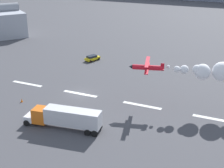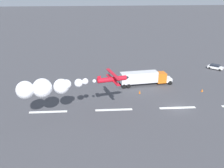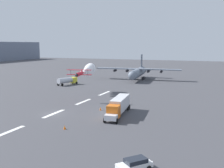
# 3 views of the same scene
# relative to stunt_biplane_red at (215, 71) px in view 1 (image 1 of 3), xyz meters

# --- Properties ---
(ground_plane) EXTENTS (440.00, 440.00, 0.00)m
(ground_plane) POSITION_rel_stunt_biplane_red_xyz_m (-26.59, -4.77, -7.55)
(ground_plane) COLOR #424247
(ground_plane) RESTS_ON ground
(runway_stripe_2) EXTENTS (8.00, 0.90, 0.01)m
(runway_stripe_2) POSITION_rel_stunt_biplane_red_xyz_m (-40.61, -4.77, -7.55)
(runway_stripe_2) COLOR white
(runway_stripe_2) RESTS_ON ground
(runway_stripe_3) EXTENTS (8.00, 0.90, 0.01)m
(runway_stripe_3) POSITION_rel_stunt_biplane_red_xyz_m (-26.59, -4.77, -7.55)
(runway_stripe_3) COLOR white
(runway_stripe_3) RESTS_ON ground
(runway_stripe_4) EXTENTS (8.00, 0.90, 0.01)m
(runway_stripe_4) POSITION_rel_stunt_biplane_red_xyz_m (-12.56, -4.77, -7.55)
(runway_stripe_4) COLOR white
(runway_stripe_4) RESTS_ON ground
(runway_stripe_5) EXTENTS (8.00, 0.90, 0.01)m
(runway_stripe_5) POSITION_rel_stunt_biplane_red_xyz_m (1.46, -4.77, -7.55)
(runway_stripe_5) COLOR white
(runway_stripe_5) RESTS_ON ground
(stunt_biplane_red) EXTENTS (21.51, 9.95, 3.70)m
(stunt_biplane_red) POSITION_rel_stunt_biplane_red_xyz_m (0.00, 0.00, 0.00)
(stunt_biplane_red) COLOR red
(semi_truck_orange) EXTENTS (13.96, 4.65, 3.70)m
(semi_truck_orange) POSITION_rel_stunt_biplane_red_xyz_m (-21.63, -18.70, -5.44)
(semi_truck_orange) COLOR silver
(semi_truck_orange) RESTS_ON ground
(airport_staff_sedan) EXTENTS (3.28, 4.82, 1.52)m
(airport_staff_sedan) POSITION_rel_stunt_biplane_red_xyz_m (-34.92, 16.92, -6.74)
(airport_staff_sedan) COLOR yellow
(airport_staff_sedan) RESTS_ON ground
(traffic_cone_near) EXTENTS (0.44, 0.44, 0.75)m
(traffic_cone_near) POSITION_rel_stunt_biplane_red_xyz_m (-35.33, -13.28, -7.18)
(traffic_cone_near) COLOR orange
(traffic_cone_near) RESTS_ON ground
(traffic_cone_far) EXTENTS (0.44, 0.44, 0.75)m
(traffic_cone_far) POSITION_rel_stunt_biplane_red_xyz_m (-19.58, -13.25, -7.18)
(traffic_cone_far) COLOR orange
(traffic_cone_far) RESTS_ON ground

